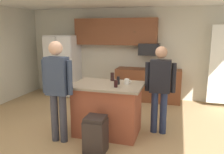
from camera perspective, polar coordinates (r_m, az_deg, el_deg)
floor at (r=4.53m, az=-3.24°, el=-14.05°), size 7.04×7.04×0.00m
back_wall at (r=6.82m, az=4.54°, el=5.97°), size 6.40×0.10×2.60m
cabinet_run_upper at (r=6.69m, az=0.84°, el=11.26°), size 2.40×0.38×0.75m
cabinet_run_lower at (r=6.55m, az=8.99°, el=-1.91°), size 1.80×0.63×0.90m
refrigerator at (r=7.16m, az=-12.10°, el=2.87°), size 0.91×0.76×1.82m
microwave_over_range at (r=6.42m, az=9.29°, el=6.85°), size 0.56×0.40×0.32m
kitchen_island at (r=4.40m, az=-1.11°, el=-7.88°), size 1.31×0.93×0.97m
person_guest_left at (r=4.03m, az=-13.50°, el=-1.88°), size 0.57×0.24×1.79m
person_host_foreground at (r=4.37m, az=11.90°, el=-1.77°), size 0.57×0.22×1.68m
glass_short_whisky at (r=4.23m, az=1.55°, el=-0.87°), size 0.06×0.06×0.15m
tumbler_amber at (r=4.53m, az=0.09°, el=0.07°), size 0.07×0.07×0.16m
glass_stout_tall at (r=4.01m, az=0.95°, el=-1.68°), size 0.06×0.06×0.13m
mug_ceramic_white at (r=4.26m, az=3.75°, el=-1.12°), size 0.13×0.09×0.10m
trash_bin at (r=3.81m, az=-4.11°, el=-14.18°), size 0.34×0.34×0.61m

